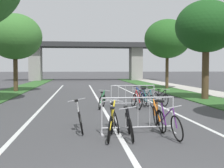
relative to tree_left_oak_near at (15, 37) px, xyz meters
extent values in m
cube|color=#2D5B26|center=(-0.25, -0.09, -4.30)|extent=(2.31, 51.25, 0.05)
cube|color=#2D5B26|center=(12.46, -0.09, -4.30)|extent=(2.31, 51.25, 0.05)
cube|color=#ADA89E|center=(14.70, -0.09, -4.29)|extent=(2.17, 51.25, 0.08)
cube|color=silver|center=(6.10, -6.23, -4.33)|extent=(0.14, 29.65, 0.01)
cube|color=silver|center=(8.96, -6.23, -4.33)|extent=(0.14, 29.65, 0.01)
cube|color=silver|center=(3.25, -6.23, -4.33)|extent=(0.14, 29.65, 0.01)
cube|color=#2D2D30|center=(6.10, 21.30, 0.99)|extent=(24.21, 4.09, 0.70)
cube|color=gray|center=(-1.45, 21.30, -1.84)|extent=(1.72, 2.40, 4.98)
cube|color=gray|center=(13.66, 21.30, -1.84)|extent=(1.72, 2.40, 4.98)
cylinder|color=#4C3823|center=(0.00, 0.00, -2.95)|extent=(0.34, 0.34, 2.76)
ellipsoid|color=#38702D|center=(0.00, 0.00, 0.02)|extent=(4.22, 4.22, 3.58)
cylinder|color=#4C3823|center=(12.43, -7.40, -2.85)|extent=(0.40, 0.40, 2.97)
ellipsoid|color=#194719|center=(12.43, -7.40, -0.01)|extent=(3.59, 3.59, 3.05)
cylinder|color=#4C3823|center=(12.82, 1.79, -2.85)|extent=(0.28, 0.28, 2.95)
ellipsoid|color=#23561E|center=(12.82, 1.79, 0.15)|extent=(4.06, 4.06, 3.45)
cylinder|color=#ADADB2|center=(5.64, -16.14, -3.80)|extent=(0.04, 0.04, 1.05)
cube|color=#ADADB2|center=(5.64, -16.14, -4.31)|extent=(0.08, 0.44, 0.03)
cylinder|color=#ADADB2|center=(7.72, -16.05, -3.80)|extent=(0.04, 0.04, 1.05)
cube|color=#ADADB2|center=(7.72, -16.05, -4.31)|extent=(0.08, 0.44, 0.03)
cylinder|color=#ADADB2|center=(6.68, -16.10, -3.30)|extent=(2.09, 0.13, 0.04)
cylinder|color=#ADADB2|center=(6.68, -16.10, -4.15)|extent=(2.09, 0.13, 0.04)
cylinder|color=#ADADB2|center=(5.98, -16.12, -3.71)|extent=(0.02, 0.02, 0.87)
cylinder|color=#ADADB2|center=(6.33, -16.11, -3.71)|extent=(0.02, 0.02, 0.87)
cylinder|color=#ADADB2|center=(6.68, -16.10, -3.71)|extent=(0.02, 0.02, 0.87)
cylinder|color=#ADADB2|center=(7.03, -16.08, -3.71)|extent=(0.02, 0.02, 0.87)
cylinder|color=#ADADB2|center=(7.37, -16.07, -3.71)|extent=(0.02, 0.02, 0.87)
cylinder|color=#ADADB2|center=(6.53, -10.22, -3.80)|extent=(0.04, 0.04, 1.05)
cube|color=#ADADB2|center=(6.53, -10.22, -4.31)|extent=(0.06, 0.44, 0.03)
cylinder|color=#ADADB2|center=(8.62, -10.23, -3.80)|extent=(0.04, 0.04, 1.05)
cube|color=#ADADB2|center=(8.62, -10.23, -4.31)|extent=(0.06, 0.44, 0.03)
cylinder|color=#ADADB2|center=(7.57, -10.22, -3.30)|extent=(2.09, 0.06, 0.04)
cylinder|color=#ADADB2|center=(7.57, -10.22, -4.15)|extent=(2.09, 0.06, 0.04)
cylinder|color=#ADADB2|center=(6.88, -10.22, -3.71)|extent=(0.02, 0.02, 0.87)
cylinder|color=#ADADB2|center=(7.23, -10.22, -3.71)|extent=(0.02, 0.02, 0.87)
cylinder|color=#ADADB2|center=(7.57, -10.22, -3.71)|extent=(0.02, 0.02, 0.87)
cylinder|color=#ADADB2|center=(7.92, -10.23, -3.71)|extent=(0.02, 0.02, 0.87)
cylinder|color=#ADADB2|center=(8.27, -10.23, -3.71)|extent=(0.02, 0.02, 0.87)
torus|color=black|center=(6.37, -16.17, -4.02)|extent=(0.18, 0.63, 0.62)
torus|color=black|center=(6.31, -17.14, -4.02)|extent=(0.18, 0.63, 0.62)
cylinder|color=black|center=(6.30, -16.63, -3.74)|extent=(0.19, 0.94, 0.59)
cylinder|color=black|center=(6.32, -16.44, -3.79)|extent=(0.13, 0.12, 0.55)
cylinder|color=black|center=(6.36, -16.33, -4.04)|extent=(0.04, 0.31, 0.07)
cylinder|color=black|center=(6.27, -17.11, -3.74)|extent=(0.13, 0.10, 0.56)
cube|color=black|center=(6.28, -16.41, -3.52)|extent=(0.12, 0.25, 0.07)
cylinder|color=#99999E|center=(6.22, -17.08, -3.46)|extent=(0.44, 0.06, 0.10)
torus|color=black|center=(8.13, -10.16, -4.00)|extent=(0.26, 0.68, 0.66)
torus|color=black|center=(8.31, -11.21, -4.00)|extent=(0.26, 0.68, 0.66)
cylinder|color=#197A7F|center=(8.17, -10.67, -3.72)|extent=(0.12, 1.04, 0.60)
cylinder|color=#197A7F|center=(8.14, -10.47, -3.74)|extent=(0.17, 0.10, 0.63)
cylinder|color=#197A7F|center=(8.16, -10.33, -4.02)|extent=(0.10, 0.34, 0.08)
cylinder|color=#197A7F|center=(8.26, -11.20, -3.72)|extent=(0.14, 0.07, 0.57)
cube|color=black|center=(8.08, -10.44, -3.43)|extent=(0.15, 0.25, 0.07)
cylinder|color=#99999E|center=(8.21, -11.18, -3.44)|extent=(0.50, 0.11, 0.12)
torus|color=black|center=(7.34, -16.09, -4.00)|extent=(0.18, 0.67, 0.66)
torus|color=black|center=(7.44, -15.06, -4.00)|extent=(0.18, 0.67, 0.66)
cylinder|color=orange|center=(7.36, -15.60, -3.73)|extent=(0.08, 1.01, 0.57)
cylinder|color=orange|center=(7.34, -15.79, -3.74)|extent=(0.13, 0.12, 0.63)
cylinder|color=orange|center=(7.36, -15.92, -4.02)|extent=(0.07, 0.34, 0.08)
cylinder|color=orange|center=(7.41, -15.08, -3.73)|extent=(0.11, 0.09, 0.54)
cube|color=black|center=(7.30, -15.82, -3.43)|extent=(0.13, 0.25, 0.06)
cylinder|color=#99999E|center=(7.38, -15.10, -3.46)|extent=(0.53, 0.08, 0.09)
torus|color=black|center=(7.35, -16.13, -3.99)|extent=(0.24, 0.70, 0.68)
torus|color=black|center=(7.47, -17.19, -3.99)|extent=(0.24, 0.70, 0.68)
cylinder|color=#662884|center=(7.36, -16.64, -3.72)|extent=(0.06, 1.03, 0.57)
cylinder|color=#662884|center=(7.33, -16.44, -3.71)|extent=(0.18, 0.11, 0.67)
cylinder|color=#662884|center=(7.37, -16.30, -4.01)|extent=(0.08, 0.34, 0.08)
cylinder|color=#662884|center=(7.42, -17.17, -3.72)|extent=(0.14, 0.08, 0.54)
cube|color=black|center=(7.27, -16.41, -3.37)|extent=(0.13, 0.25, 0.07)
cylinder|color=#99999E|center=(7.37, -17.15, -3.46)|extent=(0.47, 0.08, 0.11)
torus|color=black|center=(8.29, -10.16, -4.00)|extent=(0.31, 0.68, 0.66)
torus|color=black|center=(8.03, -9.14, -4.00)|extent=(0.31, 0.68, 0.66)
cylinder|color=#1E389E|center=(8.12, -9.69, -3.72)|extent=(0.38, 0.98, 0.58)
cylinder|color=#1E389E|center=(8.17, -9.88, -3.77)|extent=(0.12, 0.14, 0.57)
cylinder|color=#1E389E|center=(8.25, -10.00, -4.02)|extent=(0.10, 0.34, 0.08)
cylinder|color=#1E389E|center=(7.99, -9.18, -3.72)|extent=(0.12, 0.12, 0.55)
cube|color=black|center=(8.14, -9.93, -3.49)|extent=(0.16, 0.26, 0.07)
cylinder|color=#99999E|center=(7.95, -9.21, -3.45)|extent=(0.44, 0.14, 0.10)
torus|color=black|center=(7.72, -11.26, -4.01)|extent=(0.23, 0.65, 0.63)
torus|color=black|center=(7.62, -10.26, -4.01)|extent=(0.23, 0.65, 0.63)
cylinder|color=red|center=(7.72, -10.78, -3.77)|extent=(0.04, 0.97, 0.53)
cylinder|color=red|center=(7.74, -10.97, -3.78)|extent=(0.16, 0.11, 0.57)
cylinder|color=red|center=(7.70, -11.10, -4.04)|extent=(0.07, 0.32, 0.07)
cylinder|color=red|center=(7.67, -10.28, -3.77)|extent=(0.14, 0.08, 0.50)
cube|color=black|center=(7.80, -11.00, -3.50)|extent=(0.13, 0.25, 0.07)
cylinder|color=#99999E|center=(7.72, -10.30, -3.52)|extent=(0.44, 0.07, 0.11)
torus|color=black|center=(6.06, -16.09, -4.02)|extent=(0.15, 0.62, 0.62)
torus|color=black|center=(6.07, -15.11, -4.02)|extent=(0.15, 0.62, 0.62)
cylinder|color=#B7B7BC|center=(6.02, -15.63, -3.75)|extent=(0.14, 0.96, 0.58)
cylinder|color=#B7B7BC|center=(6.02, -15.81, -3.78)|extent=(0.15, 0.12, 0.58)
cylinder|color=#B7B7BC|center=(6.07, -15.94, -4.04)|extent=(0.04, 0.32, 0.07)
cylinder|color=#B7B7BC|center=(6.02, -15.14, -3.75)|extent=(0.14, 0.09, 0.55)
cube|color=black|center=(5.97, -15.85, -3.49)|extent=(0.11, 0.24, 0.07)
cylinder|color=#99999E|center=(5.97, -15.16, -3.48)|extent=(0.48, 0.03, 0.11)
torus|color=black|center=(5.05, -16.11, -4.00)|extent=(0.18, 0.66, 0.65)
torus|color=black|center=(5.03, -15.04, -4.00)|extent=(0.18, 0.66, 0.65)
cylinder|color=silver|center=(4.99, -15.60, -3.73)|extent=(0.16, 1.04, 0.58)
cylinder|color=silver|center=(4.99, -15.80, -3.72)|extent=(0.18, 0.13, 0.67)
cylinder|color=silver|center=(5.05, -15.94, -4.03)|extent=(0.03, 0.35, 0.08)
cylinder|color=silver|center=(4.98, -15.06, -3.73)|extent=(0.15, 0.09, 0.56)
cube|color=black|center=(4.92, -15.84, -3.39)|extent=(0.11, 0.24, 0.07)
cylinder|color=#99999E|center=(4.92, -15.09, -3.45)|extent=(0.55, 0.04, 0.13)
torus|color=black|center=(5.94, -11.08, -4.03)|extent=(0.23, 0.61, 0.60)
torus|color=black|center=(6.18, -10.09, -4.03)|extent=(0.23, 0.61, 0.60)
cylinder|color=#1E7238|center=(6.08, -10.61, -3.78)|extent=(0.31, 0.96, 0.53)
cylinder|color=#1E7238|center=(6.03, -10.80, -3.82)|extent=(0.07, 0.12, 0.51)
cylinder|color=#1E7238|center=(5.98, -10.92, -4.05)|extent=(0.10, 0.33, 0.07)
cylinder|color=#1E7238|center=(6.19, -10.12, -3.78)|extent=(0.07, 0.10, 0.50)
cube|color=black|center=(6.04, -10.84, -3.57)|extent=(0.16, 0.26, 0.06)
cylinder|color=#99999E|center=(6.21, -10.15, -3.53)|extent=(0.53, 0.15, 0.07)
torus|color=black|center=(5.76, -17.17, -3.98)|extent=(0.23, 0.70, 0.69)
torus|color=black|center=(5.95, -16.15, -3.98)|extent=(0.23, 0.70, 0.69)
cylinder|color=gold|center=(5.88, -16.69, -3.68)|extent=(0.28, 0.99, 0.65)
cylinder|color=gold|center=(5.83, -16.88, -3.75)|extent=(0.09, 0.13, 0.57)
cylinder|color=gold|center=(5.79, -17.01, -4.01)|extent=(0.08, 0.34, 0.08)
cylinder|color=gold|center=(5.97, -16.18, -3.68)|extent=(0.09, 0.10, 0.62)
cube|color=black|center=(5.85, -16.92, -3.47)|extent=(0.15, 0.25, 0.06)
cylinder|color=#99999E|center=(5.99, -16.21, -3.37)|extent=(0.47, 0.11, 0.07)
torus|color=black|center=(8.94, -9.28, -4.03)|extent=(0.26, 0.62, 0.61)
torus|color=black|center=(9.17, -10.26, -4.03)|extent=(0.26, 0.62, 0.61)
cylinder|color=black|center=(9.08, -9.74, -3.77)|extent=(0.33, 0.94, 0.56)
cylinder|color=black|center=(9.03, -9.55, -3.82)|extent=(0.09, 0.13, 0.51)
cylinder|color=black|center=(8.97, -9.44, -4.05)|extent=(0.10, 0.32, 0.07)
cylinder|color=black|center=(9.20, -10.23, -3.77)|extent=(0.10, 0.11, 0.53)
cube|color=black|center=(9.05, -9.51, -3.57)|extent=(0.16, 0.26, 0.06)
cylinder|color=#99999E|center=(9.22, -10.19, -3.51)|extent=(0.42, 0.13, 0.08)
camera|label=1|loc=(5.02, -24.54, -2.45)|focal=48.43mm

